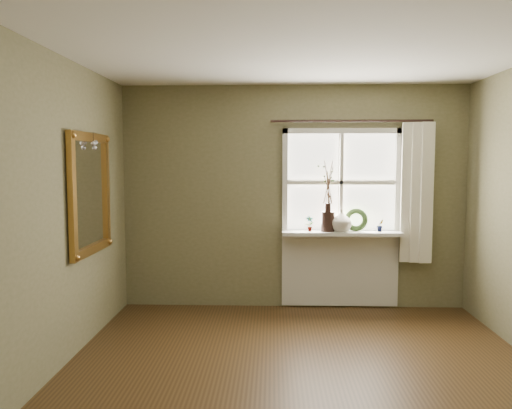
{
  "coord_description": "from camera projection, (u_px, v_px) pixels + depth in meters",
  "views": [
    {
      "loc": [
        -0.24,
        -3.58,
        1.72
      ],
      "look_at": [
        -0.41,
        1.55,
        1.28
      ],
      "focal_mm": 35.0,
      "sensor_mm": 36.0,
      "label": 1
    }
  ],
  "objects": [
    {
      "name": "curtain_rod",
      "position": [
        351.0,
        121.0,
        5.66
      ],
      "size": [
        1.84,
        0.03,
        0.03
      ],
      "primitive_type": "cylinder",
      "rotation": [
        0.0,
        1.57,
        0.0
      ],
      "color": "black",
      "rests_on": "wall_back"
    },
    {
      "name": "potted_plant_right",
      "position": [
        380.0,
        225.0,
        5.7
      ],
      "size": [
        0.1,
        0.09,
        0.15
      ],
      "primitive_type": "imported",
      "rotation": [
        0.0,
        0.0,
        0.39
      ],
      "color": "#283D1B",
      "rests_on": "window_sill"
    },
    {
      "name": "window_frame",
      "position": [
        341.0,
        182.0,
        5.78
      ],
      "size": [
        1.36,
        0.06,
        1.24
      ],
      "color": "silver",
      "rests_on": "wall_back"
    },
    {
      "name": "wreath",
      "position": [
        356.0,
        222.0,
        5.75
      ],
      "size": [
        0.29,
        0.19,
        0.28
      ],
      "primitive_type": "torus",
      "rotation": [
        1.36,
        0.0,
        -0.29
      ],
      "color": "#283D1B",
      "rests_on": "window_sill"
    },
    {
      "name": "curtain",
      "position": [
        416.0,
        193.0,
        5.66
      ],
      "size": [
        0.36,
        0.12,
        1.59
      ],
      "primitive_type": "cube",
      "color": "beige",
      "rests_on": "wall_back"
    },
    {
      "name": "gilt_mirror",
      "position": [
        90.0,
        193.0,
        4.7
      ],
      "size": [
        0.1,
        0.96,
        1.14
      ],
      "color": "white",
      "rests_on": "wall_left"
    },
    {
      "name": "floor",
      "position": [
        305.0,
        394.0,
        3.71
      ],
      "size": [
        4.5,
        4.5,
        0.0
      ],
      "primitive_type": "plane",
      "color": "#3B2612",
      "rests_on": "ground"
    },
    {
      "name": "cream_vase",
      "position": [
        341.0,
        220.0,
        5.71
      ],
      "size": [
        0.31,
        0.31,
        0.26
      ],
      "primitive_type": "imported",
      "rotation": [
        0.0,
        0.0,
        -0.31
      ],
      "color": "beige",
      "rests_on": "window_sill"
    },
    {
      "name": "window_apron",
      "position": [
        340.0,
        269.0,
        5.87
      ],
      "size": [
        1.36,
        0.04,
        0.88
      ],
      "primitive_type": "cube",
      "color": "silver",
      "rests_on": "ground"
    },
    {
      "name": "wall_front",
      "position": [
        365.0,
        324.0,
        1.3
      ],
      "size": [
        4.0,
        0.1,
        2.6
      ],
      "primitive_type": "cube",
      "color": "#6B6847",
      "rests_on": "ground"
    },
    {
      "name": "potted_plant_left",
      "position": [
        310.0,
        224.0,
        5.72
      ],
      "size": [
        0.11,
        0.09,
        0.18
      ],
      "primitive_type": "imported",
      "rotation": [
        0.0,
        0.0,
        0.26
      ],
      "color": "#283D1B",
      "rests_on": "window_sill"
    },
    {
      "name": "dark_jug",
      "position": [
        328.0,
        221.0,
        5.72
      ],
      "size": [
        0.18,
        0.18,
        0.23
      ],
      "primitive_type": "cylinder",
      "rotation": [
        0.0,
        0.0,
        -0.14
      ],
      "color": "black",
      "rests_on": "window_sill"
    },
    {
      "name": "wall_left",
      "position": [
        27.0,
        219.0,
        3.66
      ],
      "size": [
        0.1,
        4.5,
        2.6
      ],
      "primitive_type": "cube",
      "color": "#6B6847",
      "rests_on": "ground"
    },
    {
      "name": "window_sill",
      "position": [
        342.0,
        233.0,
        5.72
      ],
      "size": [
        1.36,
        0.26,
        0.04
      ],
      "primitive_type": "cube",
      "color": "silver",
      "rests_on": "wall_back"
    },
    {
      "name": "wall_back",
      "position": [
        293.0,
        197.0,
        5.88
      ],
      "size": [
        4.0,
        0.1,
        2.6
      ],
      "primitive_type": "cube",
      "color": "#6B6847",
      "rests_on": "ground"
    },
    {
      "name": "ceiling",
      "position": [
        308.0,
        35.0,
        3.48
      ],
      "size": [
        4.5,
        4.5,
        0.0
      ],
      "primitive_type": "plane",
      "color": "silver",
      "rests_on": "ground"
    }
  ]
}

